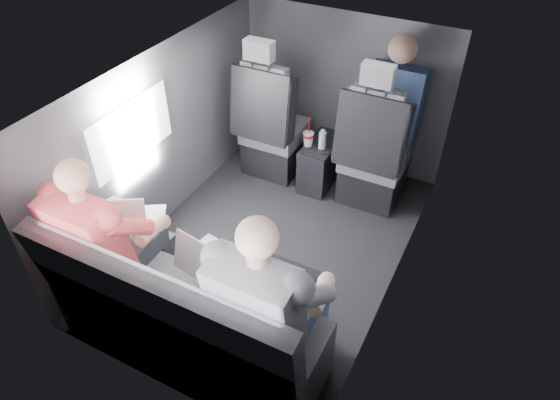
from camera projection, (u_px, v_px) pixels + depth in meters
The scene contains 20 objects.
floor at pixel (273, 244), 3.75m from camera, with size 2.60×2.60×0.00m, color black.
ceiling at pixel (271, 78), 2.90m from camera, with size 2.60×2.60×0.00m, color #B2B2AD.
panel_left at pixel (163, 139), 3.64m from camera, with size 0.02×2.60×1.35m, color #56565B.
panel_right at pixel (404, 212), 3.01m from camera, with size 0.02×2.60×1.35m, color #56565B.
panel_front at pixel (344, 92), 4.22m from camera, with size 1.80×0.02×1.35m, color #56565B.
panel_back at pixel (147, 311), 2.43m from camera, with size 1.80×0.02×1.35m, color #56565B.
side_window at pixel (133, 132), 3.29m from camera, with size 0.02×0.75×0.42m, color white.
seatbelt at pixel (372, 125), 3.55m from camera, with size 0.05×0.01×0.65m, color black.
front_seat_left at pixel (272, 132), 4.24m from camera, with size 0.52×0.58×1.26m.
front_seat_right at pixel (373, 160), 3.92m from camera, with size 0.52×0.58×1.26m.
center_console at pixel (321, 163), 4.23m from camera, with size 0.24×0.48×0.41m.
rear_bench at pixel (185, 322), 2.82m from camera, with size 1.60×0.57×0.92m.
soda_cup at pixel (308, 139), 4.03m from camera, with size 0.09×0.09×0.27m.
water_bottle at pixel (322, 140), 3.99m from camera, with size 0.06×0.06×0.17m.
laptop_white at pixel (131, 218), 3.02m from camera, with size 0.40×0.44×0.24m.
laptop_silver at pixel (210, 260), 2.75m from camera, with size 0.39×0.37×0.25m.
laptop_black at pixel (282, 277), 2.66m from camera, with size 0.32×0.28×0.23m.
passenger_rear_left at pixel (109, 239), 2.88m from camera, with size 0.52×0.63×1.24m.
passenger_rear_right at pixel (270, 303), 2.49m from camera, with size 0.54×0.65×1.28m.
passenger_front_right at pixel (394, 106), 3.86m from camera, with size 0.43×0.43×0.89m.
Camera 1 is at (1.28, -2.38, 2.63)m, focal length 32.00 mm.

